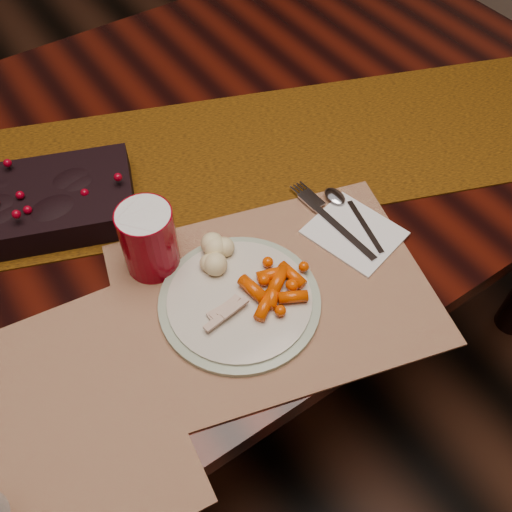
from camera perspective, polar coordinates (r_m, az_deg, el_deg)
floor at (r=1.67m, az=-5.36°, el=-9.90°), size 5.00×5.00×0.00m
dining_table at (r=1.35m, az=-6.54°, el=-2.56°), size 1.80×1.00×0.75m
table_runner at (r=1.07m, az=-5.36°, el=9.36°), size 1.71×0.94×0.00m
centerpiece at (r=1.01m, az=-21.96°, el=5.02°), size 0.38×0.29×0.07m
placemat_main at (r=0.87m, az=1.74°, el=-3.71°), size 0.54×0.46×0.00m
dinner_plate at (r=0.85m, az=-1.65°, el=-4.49°), size 0.29×0.29×0.01m
baby_carrots at (r=0.85m, az=1.86°, el=-3.31°), size 0.11×0.09×0.02m
mashed_potatoes at (r=0.88m, az=-3.97°, el=0.71°), size 0.09×0.08×0.04m
turkey_shreds at (r=0.83m, az=-2.91°, el=-5.45°), size 0.08×0.08×0.02m
napkin at (r=0.95m, az=9.81°, el=2.30°), size 0.15×0.16×0.00m
fork at (r=0.95m, az=7.98°, el=3.19°), size 0.04×0.18×0.00m
spoon at (r=0.97m, az=9.89°, el=3.87°), size 0.07×0.15×0.00m
red_cup at (r=0.87m, az=-10.68°, el=1.60°), size 0.11×0.11×0.12m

